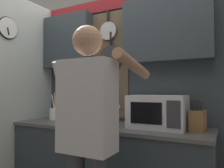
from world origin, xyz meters
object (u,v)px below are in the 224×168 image
at_px(microwave, 158,112).
at_px(knife_block, 198,120).
at_px(utensil_crock, 55,113).
at_px(person, 88,125).

relative_size(microwave, knife_block, 1.94).
distance_m(utensil_crock, person, 1.16).
xyz_separation_m(utensil_crock, person, (0.93, -0.69, 0.03)).
xyz_separation_m(knife_block, utensil_crock, (-1.57, 0.00, -0.02)).
bearing_deg(utensil_crock, person, -36.62).
distance_m(knife_block, utensil_crock, 1.57).
height_order(knife_block, utensil_crock, utensil_crock).
xyz_separation_m(microwave, utensil_crock, (-1.23, 0.00, -0.07)).
xyz_separation_m(microwave, person, (-0.30, -0.69, -0.05)).
bearing_deg(microwave, utensil_crock, 179.92).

